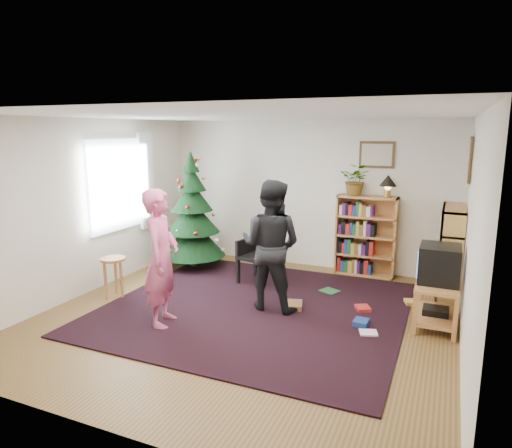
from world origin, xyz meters
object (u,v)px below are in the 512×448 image
at_px(armchair, 261,250).
at_px(stool, 113,267).
at_px(table_lamp, 388,182).
at_px(picture_right, 470,159).
at_px(bookshelf_right, 451,252).
at_px(person_standing, 162,258).
at_px(picture_back, 377,155).
at_px(potted_plant, 356,180).
at_px(person_by_chair, 271,245).
at_px(bookshelf_back, 366,235).
at_px(tv_stand, 437,299).
at_px(crt_tv, 439,264).
at_px(christmas_tree, 192,220).

xyz_separation_m(armchair, stool, (-1.64, -1.47, -0.06)).
xyz_separation_m(armchair, table_lamp, (1.73, 0.99, 1.03)).
distance_m(picture_right, armchair, 3.21).
xyz_separation_m(bookshelf_right, table_lamp, (-0.98, 0.58, 0.87)).
distance_m(picture_right, person_standing, 4.21).
bearing_deg(armchair, stool, -124.79).
bearing_deg(picture_back, potted_plant, -154.81).
xyz_separation_m(stool, table_lamp, (3.36, 2.46, 1.09)).
distance_m(person_by_chair, potted_plant, 2.19).
distance_m(bookshelf_back, tv_stand, 2.05).
relative_size(crt_tv, potted_plant, 1.00).
height_order(christmas_tree, potted_plant, christmas_tree).
height_order(picture_back, table_lamp, picture_back).
relative_size(tv_stand, stool, 1.52).
distance_m(tv_stand, crt_tv, 0.45).
xyz_separation_m(picture_back, stool, (-3.15, -2.59, -1.50)).
height_order(bookshelf_right, person_standing, person_standing).
height_order(bookshelf_back, tv_stand, bookshelf_back).
height_order(bookshelf_right, armchair, bookshelf_right).
height_order(christmas_tree, armchair, christmas_tree).
distance_m(crt_tv, armchair, 2.68).
distance_m(picture_right, bookshelf_right, 1.29).
bearing_deg(crt_tv, person_standing, -157.05).
distance_m(picture_back, table_lamp, 0.48).
height_order(picture_back, christmas_tree, picture_back).
relative_size(picture_back, bookshelf_right, 0.42).
relative_size(bookshelf_right, potted_plant, 2.55).
height_order(bookshelf_back, potted_plant, potted_plant).
height_order(picture_right, tv_stand, picture_right).
bearing_deg(picture_back, christmas_tree, -162.96).
relative_size(stool, potted_plant, 1.14).
xyz_separation_m(crt_tv, table_lamp, (-0.85, 1.65, 0.77)).
xyz_separation_m(picture_right, potted_plant, (-1.61, 0.59, -0.40)).
relative_size(christmas_tree, tv_stand, 2.27).
bearing_deg(potted_plant, armchair, -141.08).
relative_size(picture_back, picture_right, 0.92).
distance_m(bookshelf_right, armchair, 2.74).
xyz_separation_m(tv_stand, stool, (-4.22, -0.80, 0.12)).
bearing_deg(person_standing, bookshelf_back, -49.02).
distance_m(tv_stand, person_standing, 3.35).
relative_size(bookshelf_back, bookshelf_right, 1.00).
xyz_separation_m(stool, person_standing, (1.17, -0.49, 0.39)).
relative_size(armchair, stool, 1.62).
distance_m(person_standing, potted_plant, 3.47).
bearing_deg(person_by_chair, bookshelf_right, -145.90).
relative_size(bookshelf_back, potted_plant, 2.55).
xyz_separation_m(bookshelf_right, potted_plant, (-1.48, 0.58, 0.89)).
height_order(picture_right, bookshelf_back, picture_right).
relative_size(bookshelf_back, crt_tv, 2.56).
relative_size(bookshelf_right, tv_stand, 1.48).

